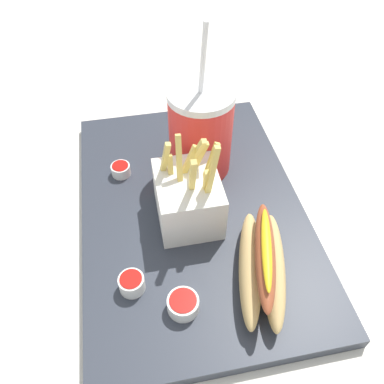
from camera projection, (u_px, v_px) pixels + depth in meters
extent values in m
cube|color=silver|center=(192.00, 218.00, 0.60)|extent=(2.40, 2.40, 0.02)
cube|color=#2D333D|center=(192.00, 210.00, 0.59)|extent=(0.47, 0.32, 0.02)
cylinder|color=red|center=(200.00, 134.00, 0.59)|extent=(0.10, 0.10, 0.13)
cylinder|color=white|center=(201.00, 94.00, 0.54)|extent=(0.10, 0.10, 0.01)
cylinder|color=white|center=(203.00, 61.00, 0.49)|extent=(0.02, 0.01, 0.11)
cube|color=white|center=(188.00, 199.00, 0.54)|extent=(0.10, 0.08, 0.07)
cube|color=#E5C660|center=(164.00, 164.00, 0.52)|extent=(0.02, 0.02, 0.08)
cube|color=#E5C660|center=(179.00, 168.00, 0.50)|extent=(0.03, 0.01, 0.09)
cube|color=#E5C660|center=(206.00, 186.00, 0.50)|extent=(0.02, 0.01, 0.06)
cube|color=#E5C660|center=(195.00, 155.00, 0.51)|extent=(0.03, 0.02, 0.07)
cube|color=#E5C660|center=(193.00, 177.00, 0.47)|extent=(0.04, 0.01, 0.08)
cube|color=#E5C660|center=(187.00, 169.00, 0.51)|extent=(0.02, 0.03, 0.06)
cube|color=#E5C660|center=(171.00, 175.00, 0.52)|extent=(0.02, 0.01, 0.06)
cube|color=#E5C660|center=(199.00, 157.00, 0.52)|extent=(0.02, 0.02, 0.06)
cube|color=#E5C660|center=(211.00, 175.00, 0.48)|extent=(0.01, 0.02, 0.09)
cube|color=#E5C660|center=(208.00, 169.00, 0.51)|extent=(0.03, 0.03, 0.07)
ellipsoid|color=tan|center=(250.00, 266.00, 0.49)|extent=(0.17, 0.07, 0.04)
ellipsoid|color=tan|center=(273.00, 268.00, 0.49)|extent=(0.17, 0.07, 0.04)
ellipsoid|color=#994728|center=(265.00, 254.00, 0.46)|extent=(0.15, 0.07, 0.02)
ellipsoid|color=gold|center=(267.00, 247.00, 0.45)|extent=(0.12, 0.04, 0.01)
cylinder|color=white|center=(132.00, 284.00, 0.48)|extent=(0.03, 0.03, 0.02)
cylinder|color=#B2140F|center=(131.00, 280.00, 0.47)|extent=(0.03, 0.03, 0.01)
cylinder|color=white|center=(183.00, 304.00, 0.46)|extent=(0.04, 0.04, 0.02)
cylinder|color=#B2140F|center=(183.00, 301.00, 0.46)|extent=(0.03, 0.03, 0.01)
cylinder|color=white|center=(121.00, 170.00, 0.62)|extent=(0.03, 0.03, 0.02)
cylinder|color=#B2140F|center=(120.00, 167.00, 0.61)|extent=(0.03, 0.03, 0.01)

